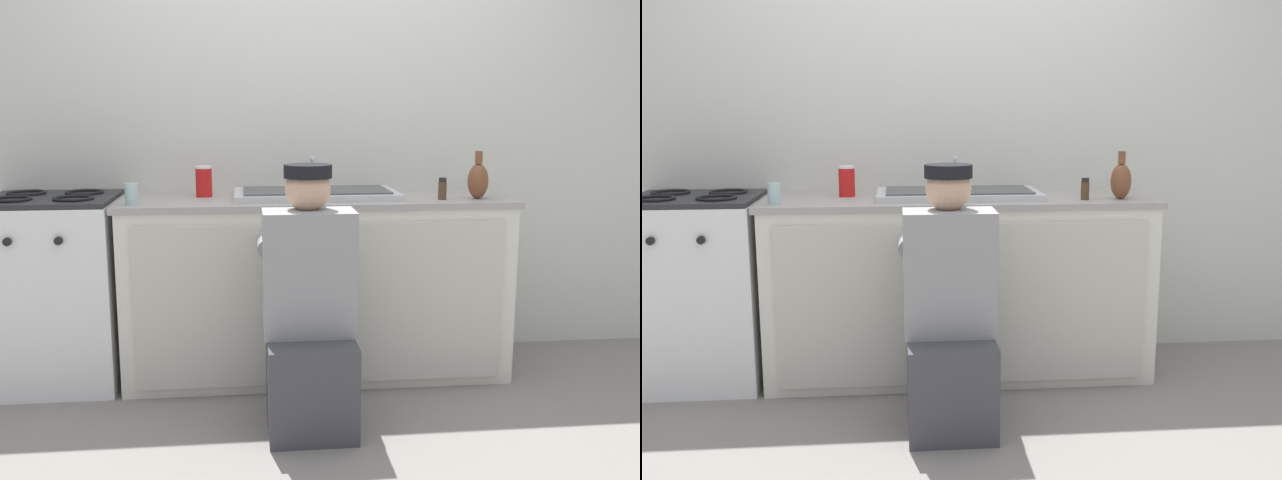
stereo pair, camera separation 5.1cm
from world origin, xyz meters
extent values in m
plane|color=gray|center=(0.00, 0.00, 0.00)|extent=(12.00, 12.00, 0.00)
cube|color=silver|center=(0.00, 0.65, 1.25)|extent=(6.00, 0.10, 2.50)
cube|color=silver|center=(0.00, 0.30, 0.43)|extent=(1.87, 0.60, 0.87)
cube|color=beige|center=(-0.45, -0.01, 0.43)|extent=(0.82, 0.02, 0.76)
cube|color=beige|center=(0.45, -0.01, 0.43)|extent=(0.82, 0.02, 0.76)
cube|color=#9E9993|center=(0.00, 0.30, 0.88)|extent=(1.91, 0.62, 0.03)
cube|color=silver|center=(0.00, 0.30, 0.91)|extent=(0.80, 0.44, 0.03)
cube|color=#4C4F51|center=(-0.19, 0.30, 0.93)|extent=(0.33, 0.35, 0.01)
cube|color=#4C4F51|center=(0.19, 0.30, 0.93)|extent=(0.33, 0.35, 0.01)
cylinder|color=#B7BABF|center=(0.00, 0.49, 0.99)|extent=(0.02, 0.02, 0.18)
cylinder|color=#B7BABF|center=(0.00, 0.41, 1.08)|extent=(0.02, 0.16, 0.02)
cube|color=white|center=(-1.28, 0.30, 0.45)|extent=(0.62, 0.60, 0.89)
cube|color=#262628|center=(-1.28, 0.30, 0.90)|extent=(0.60, 0.59, 0.02)
torus|color=black|center=(-1.41, 0.18, 0.92)|extent=(0.19, 0.19, 0.02)
torus|color=black|center=(-1.14, 0.18, 0.92)|extent=(0.19, 0.19, 0.02)
torus|color=black|center=(-1.41, 0.42, 0.92)|extent=(0.19, 0.19, 0.02)
torus|color=black|center=(-1.14, 0.42, 0.92)|extent=(0.19, 0.19, 0.02)
cylinder|color=black|center=(-1.38, -0.01, 0.76)|extent=(0.04, 0.02, 0.04)
cylinder|color=black|center=(-1.17, -0.01, 0.76)|extent=(0.04, 0.02, 0.04)
cube|color=#3F3F47|center=(-0.09, -0.38, 0.20)|extent=(0.36, 0.40, 0.40)
cube|color=gray|center=(-0.09, -0.32, 0.66)|extent=(0.38, 0.22, 0.52)
sphere|color=tan|center=(-0.09, -0.28, 1.01)|extent=(0.19, 0.19, 0.19)
cylinder|color=black|center=(-0.09, -0.28, 1.08)|extent=(0.20, 0.20, 0.06)
cube|color=black|center=(-0.09, -0.20, 1.06)|extent=(0.13, 0.09, 0.02)
cylinder|color=gray|center=(-0.26, -0.12, 0.75)|extent=(0.08, 0.30, 0.08)
cylinder|color=gray|center=(0.08, -0.12, 0.75)|extent=(0.08, 0.30, 0.08)
cylinder|color=#513823|center=(0.60, 0.14, 0.94)|extent=(0.04, 0.04, 0.08)
cylinder|color=black|center=(0.60, 0.14, 0.99)|extent=(0.04, 0.04, 0.02)
ellipsoid|color=brown|center=(0.78, 0.16, 0.98)|extent=(0.10, 0.10, 0.17)
cylinder|color=brown|center=(0.78, 0.16, 1.10)|extent=(0.04, 0.04, 0.06)
cylinder|color=#ADC6CC|center=(-0.86, 0.10, 0.95)|extent=(0.06, 0.06, 0.10)
cylinder|color=red|center=(-0.55, 0.37, 0.97)|extent=(0.08, 0.08, 0.14)
cylinder|color=white|center=(-0.55, 0.37, 1.04)|extent=(0.08, 0.08, 0.01)
camera|label=1|loc=(-0.35, -3.18, 1.33)|focal=40.00mm
camera|label=2|loc=(-0.30, -3.19, 1.33)|focal=40.00mm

